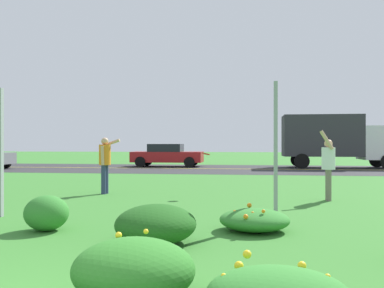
{
  "coord_description": "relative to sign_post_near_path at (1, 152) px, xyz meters",
  "views": [
    {
      "loc": [
        1.97,
        -2.47,
        1.47
      ],
      "look_at": [
        0.39,
        9.24,
        1.46
      ],
      "focal_mm": 39.39,
      "sensor_mm": 36.0,
      "label": 1
    }
  ],
  "objects": [
    {
      "name": "ground_plane",
      "position": [
        2.97,
        5.61,
        -1.3
      ],
      "size": [
        120.0,
        120.0,
        0.0
      ],
      "primitive_type": "plane",
      "color": "#387A2D"
    },
    {
      "name": "highway_strip",
      "position": [
        2.97,
        16.62,
        -1.29
      ],
      "size": [
        120.0,
        9.07,
        0.01
      ],
      "primitive_type": "cube",
      "color": "#2D2D30",
      "rests_on": "ground"
    },
    {
      "name": "highway_center_stripe",
      "position": [
        2.97,
        16.62,
        -1.29
      ],
      "size": [
        120.0,
        0.16,
        0.0
      ],
      "primitive_type": "cube",
      "color": "yellow",
      "rests_on": "ground"
    },
    {
      "name": "daylily_clump_front_right",
      "position": [
        5.04,
        -0.7,
        -1.11
      ],
      "size": [
        1.18,
        1.11,
        0.42
      ],
      "color": "#337F2D",
      "rests_on": "ground"
    },
    {
      "name": "daylily_clump_near_camera",
      "position": [
        1.55,
        -1.15,
        -1.0
      ],
      "size": [
        0.75,
        0.71,
        0.6
      ],
      "color": "#337F2D",
      "rests_on": "ground"
    },
    {
      "name": "daylily_clump_front_center",
      "position": [
        3.87,
        -4.04,
        -1.0
      ],
      "size": [
        1.17,
        1.07,
        0.61
      ],
      "color": "#2D7526",
      "rests_on": "ground"
    },
    {
      "name": "daylily_clump_mid_center",
      "position": [
        3.59,
        -1.81,
        -1.01
      ],
      "size": [
        1.2,
        1.31,
        0.57
      ],
      "color": "#1E5619",
      "rests_on": "ground"
    },
    {
      "name": "sign_post_near_path",
      "position": [
        0.0,
        0.0,
        0.0
      ],
      "size": [
        0.07,
        0.1,
        2.59
      ],
      "color": "#93969B",
      "rests_on": "ground"
    },
    {
      "name": "sign_post_by_roadside",
      "position": [
        5.45,
        0.28,
        0.03
      ],
      "size": [
        0.07,
        0.1,
        2.66
      ],
      "color": "#93969B",
      "rests_on": "ground"
    },
    {
      "name": "person_thrower_orange_shirt",
      "position": [
        0.76,
        4.01,
        -0.31
      ],
      "size": [
        0.58,
        0.51,
        1.65
      ],
      "color": "orange",
      "rests_on": "ground"
    },
    {
      "name": "person_catcher_white_shirt",
      "position": [
        6.98,
        3.38,
        -0.35
      ],
      "size": [
        0.43,
        0.5,
        1.82
      ],
      "color": "silver",
      "rests_on": "ground"
    },
    {
      "name": "frisbee_red",
      "position": [
        3.76,
        3.77,
        -0.11
      ],
      "size": [
        0.24,
        0.24,
        0.1
      ],
      "color": "red"
    },
    {
      "name": "car_red_center_left",
      "position": [
        -0.25,
        18.66,
        -0.56
      ],
      "size": [
        4.5,
        2.0,
        1.45
      ],
      "color": "maroon",
      "rests_on": "ground"
    },
    {
      "name": "box_truck_white",
      "position": [
        10.24,
        18.66,
        0.51
      ],
      "size": [
        6.7,
        2.46,
        3.2
      ],
      "color": "silver",
      "rests_on": "ground"
    }
  ]
}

